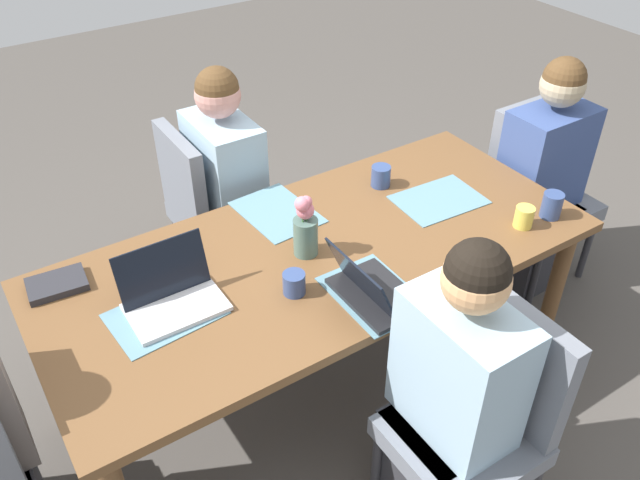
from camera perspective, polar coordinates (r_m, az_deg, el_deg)
name	(u,v)px	position (r m, az deg, el deg)	size (l,w,h in m)	color
ground_plane	(320,379)	(2.99, 0.00, -11.96)	(10.00, 10.00, 0.00)	#4C4742
dining_table	(320,265)	(2.53, 0.00, -2.22)	(2.11, 0.94, 0.72)	brown
chair_near_left_mid	(209,205)	(3.18, -9.61, 2.98)	(0.44, 0.44, 0.90)	slate
person_near_left_mid	(228,202)	(3.14, -7.97, 3.31)	(0.36, 0.40, 1.19)	#2D2D33
chair_far_left_far	(481,414)	(2.29, 13.79, -14.46)	(0.44, 0.44, 0.90)	slate
person_far_left_far	(452,406)	(2.25, 11.42, -13.97)	(0.36, 0.40, 1.19)	#2D2D33
chair_head_left_right_near	(534,184)	(3.47, 18.08, 4.64)	(0.44, 0.44, 0.90)	slate
person_head_left_right_near	(538,190)	(3.37, 18.41, 4.17)	(0.40, 0.36, 1.19)	#2D2D33
flower_vase	(305,228)	(2.41, -1.29, 1.06)	(0.09, 0.09, 0.26)	#4C6B60
placemat_head_right_left_near	(165,314)	(2.28, -13.31, -6.29)	(0.36, 0.26, 0.00)	slate
placemat_near_left_mid	(277,212)	(2.69, -3.75, 2.43)	(0.36, 0.26, 0.00)	slate
placemat_far_left_far	(374,294)	(2.30, 4.68, -4.66)	(0.36, 0.26, 0.00)	slate
placemat_head_left_right_near	(439,200)	(2.81, 10.29, 3.47)	(0.36, 0.26, 0.00)	slate
laptop_far_left_far	(372,290)	(2.25, 4.53, -4.35)	(0.22, 0.32, 0.20)	black
laptop_head_right_left_near	(172,296)	(2.28, -12.74, -4.75)	(0.32, 0.22, 0.21)	silver
coffee_mug_near_left	(524,217)	(2.71, 17.30, 1.93)	(0.07, 0.07, 0.09)	#DBC64C
coffee_mug_near_right	(294,283)	(2.28, -2.27, -3.78)	(0.08, 0.08, 0.08)	#33477A
coffee_mug_centre_left	(381,176)	(2.85, 5.31, 5.54)	(0.08, 0.08, 0.09)	#33477A
coffee_mug_centre_right	(552,205)	(2.80, 19.49, 2.87)	(0.08, 0.08, 0.11)	#33477A
book_blue_cover	(57,284)	(2.49, -21.89, -3.59)	(0.20, 0.14, 0.03)	#28282D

